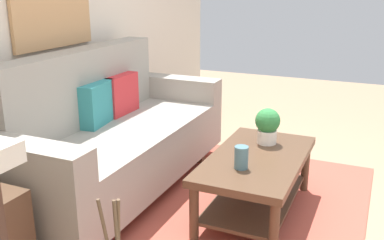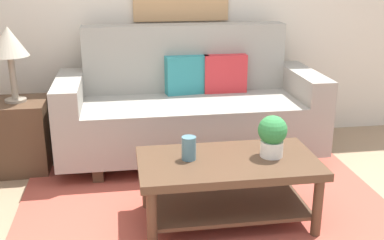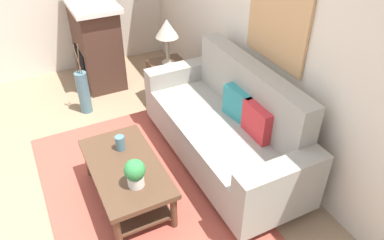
{
  "view_description": "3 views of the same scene",
  "coord_description": "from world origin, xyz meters",
  "px_view_note": "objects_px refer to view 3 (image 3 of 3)",
  "views": [
    {
      "loc": [
        -2.61,
        -0.38,
        1.55
      ],
      "look_at": [
        0.12,
        0.84,
        0.62
      ],
      "focal_mm": 41.35,
      "sensor_mm": 36.0,
      "label": 1
    },
    {
      "loc": [
        -0.52,
        -2.25,
        1.57
      ],
      "look_at": [
        -0.03,
        0.96,
        0.49
      ],
      "focal_mm": 44.26,
      "sensor_mm": 36.0,
      "label": 2
    },
    {
      "loc": [
        2.61,
        -0.24,
        2.71
      ],
      "look_at": [
        0.07,
        1.03,
        0.69
      ],
      "focal_mm": 35.17,
      "sensor_mm": 36.0,
      "label": 3
    }
  ],
  "objects_px": {
    "couch": "(226,128)",
    "coffee_table": "(126,175)",
    "throw_pillow_crimson": "(258,121)",
    "floor_vase": "(84,93)",
    "tabletop_vase": "(120,143)",
    "table_lamp": "(167,30)",
    "framed_painting": "(277,24)",
    "side_table": "(169,83)",
    "throw_pillow_teal": "(239,104)",
    "fireplace": "(96,42)",
    "potted_plant_tabletop": "(135,173)"
  },
  "relations": [
    {
      "from": "tabletop_vase",
      "to": "table_lamp",
      "type": "bearing_deg",
      "value": 139.57
    },
    {
      "from": "potted_plant_tabletop",
      "to": "side_table",
      "type": "xyz_separation_m",
      "value": [
        -1.7,
        1.04,
        -0.29
      ]
    },
    {
      "from": "potted_plant_tabletop",
      "to": "side_table",
      "type": "distance_m",
      "value": 2.02
    },
    {
      "from": "potted_plant_tabletop",
      "to": "framed_painting",
      "type": "xyz_separation_m",
      "value": [
        -0.35,
        1.56,
        0.88
      ]
    },
    {
      "from": "side_table",
      "to": "fireplace",
      "type": "distance_m",
      "value": 1.22
    },
    {
      "from": "couch",
      "to": "coffee_table",
      "type": "height_order",
      "value": "couch"
    },
    {
      "from": "tabletop_vase",
      "to": "coffee_table",
      "type": "bearing_deg",
      "value": -9.07
    },
    {
      "from": "couch",
      "to": "coffee_table",
      "type": "relative_size",
      "value": 1.91
    },
    {
      "from": "floor_vase",
      "to": "table_lamp",
      "type": "bearing_deg",
      "value": 76.19
    },
    {
      "from": "potted_plant_tabletop",
      "to": "framed_painting",
      "type": "height_order",
      "value": "framed_painting"
    },
    {
      "from": "floor_vase",
      "to": "throw_pillow_teal",
      "type": "bearing_deg",
      "value": 37.25
    },
    {
      "from": "fireplace",
      "to": "throw_pillow_crimson",
      "type": "bearing_deg",
      "value": 17.28
    },
    {
      "from": "side_table",
      "to": "floor_vase",
      "type": "bearing_deg",
      "value": -103.81
    },
    {
      "from": "fireplace",
      "to": "coffee_table",
      "type": "bearing_deg",
      "value": -9.42
    },
    {
      "from": "throw_pillow_crimson",
      "to": "fireplace",
      "type": "relative_size",
      "value": 0.31
    },
    {
      "from": "table_lamp",
      "to": "fireplace",
      "type": "height_order",
      "value": "fireplace"
    },
    {
      "from": "coffee_table",
      "to": "floor_vase",
      "type": "distance_m",
      "value": 1.68
    },
    {
      "from": "table_lamp",
      "to": "fireplace",
      "type": "bearing_deg",
      "value": -146.5
    },
    {
      "from": "coffee_table",
      "to": "table_lamp",
      "type": "relative_size",
      "value": 1.93
    },
    {
      "from": "coffee_table",
      "to": "fireplace",
      "type": "distance_m",
      "value": 2.46
    },
    {
      "from": "throw_pillow_crimson",
      "to": "floor_vase",
      "type": "xyz_separation_m",
      "value": [
        -1.93,
        -1.22,
        -0.4
      ]
    },
    {
      "from": "throw_pillow_crimson",
      "to": "floor_vase",
      "type": "relative_size",
      "value": 0.65
    },
    {
      "from": "side_table",
      "to": "fireplace",
      "type": "xyz_separation_m",
      "value": [
        -0.98,
        -0.65,
        0.31
      ]
    },
    {
      "from": "table_lamp",
      "to": "framed_painting",
      "type": "relative_size",
      "value": 0.69
    },
    {
      "from": "couch",
      "to": "coffee_table",
      "type": "bearing_deg",
      "value": -86.11
    },
    {
      "from": "throw_pillow_crimson",
      "to": "tabletop_vase",
      "type": "bearing_deg",
      "value": -112.2
    },
    {
      "from": "throw_pillow_teal",
      "to": "framed_painting",
      "type": "relative_size",
      "value": 0.43
    },
    {
      "from": "coffee_table",
      "to": "floor_vase",
      "type": "height_order",
      "value": "floor_vase"
    },
    {
      "from": "side_table",
      "to": "fireplace",
      "type": "bearing_deg",
      "value": -146.5
    },
    {
      "from": "tabletop_vase",
      "to": "couch",
      "type": "bearing_deg",
      "value": 81.34
    },
    {
      "from": "couch",
      "to": "potted_plant_tabletop",
      "type": "xyz_separation_m",
      "value": [
        0.35,
        -1.09,
        0.14
      ]
    },
    {
      "from": "fireplace",
      "to": "table_lamp",
      "type": "bearing_deg",
      "value": 33.5
    },
    {
      "from": "potted_plant_tabletop",
      "to": "floor_vase",
      "type": "height_order",
      "value": "potted_plant_tabletop"
    },
    {
      "from": "framed_painting",
      "to": "table_lamp",
      "type": "bearing_deg",
      "value": -159.07
    },
    {
      "from": "throw_pillow_crimson",
      "to": "tabletop_vase",
      "type": "height_order",
      "value": "throw_pillow_crimson"
    },
    {
      "from": "table_lamp",
      "to": "throw_pillow_crimson",
      "type": "bearing_deg",
      "value": 5.99
    },
    {
      "from": "table_lamp",
      "to": "fireplace",
      "type": "relative_size",
      "value": 0.49
    },
    {
      "from": "couch",
      "to": "framed_painting",
      "type": "xyz_separation_m",
      "value": [
        -0.0,
        0.47,
        1.02
      ]
    },
    {
      "from": "couch",
      "to": "throw_pillow_teal",
      "type": "bearing_deg",
      "value": 90.0
    },
    {
      "from": "side_table",
      "to": "table_lamp",
      "type": "distance_m",
      "value": 0.71
    },
    {
      "from": "couch",
      "to": "side_table",
      "type": "xyz_separation_m",
      "value": [
        -1.35,
        -0.05,
        -0.15
      ]
    },
    {
      "from": "throw_pillow_teal",
      "to": "fireplace",
      "type": "bearing_deg",
      "value": -160.5
    },
    {
      "from": "potted_plant_tabletop",
      "to": "tabletop_vase",
      "type": "bearing_deg",
      "value": 176.7
    },
    {
      "from": "couch",
      "to": "fireplace",
      "type": "bearing_deg",
      "value": -163.3
    },
    {
      "from": "table_lamp",
      "to": "floor_vase",
      "type": "distance_m",
      "value": 1.3
    },
    {
      "from": "potted_plant_tabletop",
      "to": "floor_vase",
      "type": "xyz_separation_m",
      "value": [
        -1.96,
        -0.0,
        -0.3
      ]
    },
    {
      "from": "fireplace",
      "to": "floor_vase",
      "type": "distance_m",
      "value": 0.88
    },
    {
      "from": "coffee_table",
      "to": "framed_painting",
      "type": "bearing_deg",
      "value": 92.74
    },
    {
      "from": "couch",
      "to": "side_table",
      "type": "height_order",
      "value": "couch"
    },
    {
      "from": "couch",
      "to": "coffee_table",
      "type": "distance_m",
      "value": 1.11
    }
  ]
}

